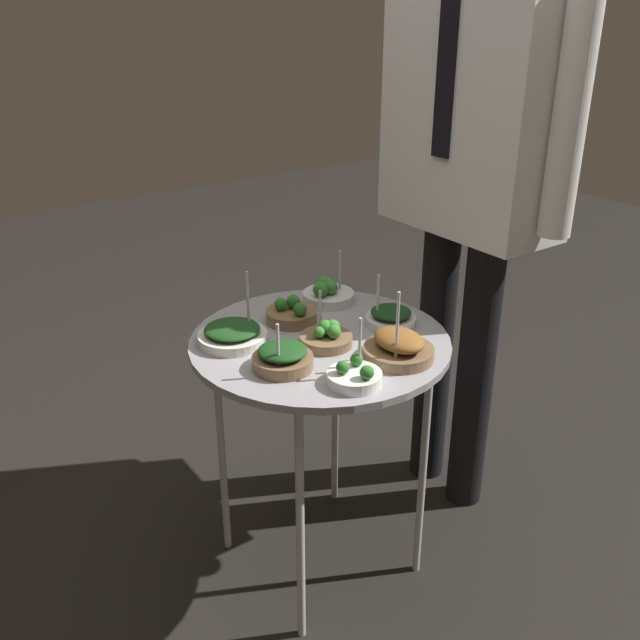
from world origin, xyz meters
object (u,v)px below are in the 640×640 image
object	(u,v)px
bowl_spinach_front_center	(283,358)
bowl_broccoli_front_left	(355,376)
bowl_broccoli_far_rim	(328,293)
bowl_spinach_back_left	(391,317)
bowl_broccoli_back_right	(327,337)
bowl_roast_mid_right	(399,347)
bowl_broccoli_center	(292,313)
bowl_spinach_front_right	(232,334)
serving_cart	(320,358)
waiter_figure	(474,138)

from	to	relation	value
bowl_spinach_front_center	bowl_broccoli_front_left	bearing A→B (deg)	30.68
bowl_broccoli_front_left	bowl_broccoli_far_rim	size ratio (longest dim) A/B	1.01
bowl_spinach_front_center	bowl_broccoli_front_left	world-z (taller)	bowl_broccoli_front_left
bowl_spinach_back_left	bowl_broccoli_front_left	xyz separation A→B (m)	(0.18, -0.26, -0.00)
bowl_broccoli_back_right	bowl_spinach_back_left	world-z (taller)	bowl_spinach_back_left
bowl_roast_mid_right	bowl_broccoli_center	bearing A→B (deg)	-164.46
bowl_spinach_front_center	bowl_spinach_back_left	bearing A→B (deg)	96.08
bowl_spinach_front_right	bowl_broccoli_far_rim	xyz separation A→B (m)	(-0.07, 0.33, 0.00)
serving_cart	bowl_roast_mid_right	distance (m)	0.22
bowl_broccoli_center	bowl_spinach_front_center	distance (m)	0.25
bowl_spinach_front_center	bowl_broccoli_back_right	distance (m)	0.15
bowl_roast_mid_right	bowl_broccoli_back_right	bearing A→B (deg)	-148.14
bowl_broccoli_back_right	bowl_spinach_back_left	size ratio (longest dim) A/B	0.93
bowl_spinach_front_center	bowl_spinach_front_right	bearing A→B (deg)	-170.65
bowl_spinach_front_right	bowl_spinach_back_left	world-z (taller)	bowl_spinach_front_right
bowl_broccoli_center	bowl_spinach_front_right	world-z (taller)	bowl_spinach_front_right
bowl_spinach_back_left	bowl_broccoli_front_left	size ratio (longest dim) A/B	0.96
bowl_broccoli_center	bowl_spinach_back_left	distance (m)	0.25
bowl_broccoli_center	bowl_broccoli_far_rim	xyz separation A→B (m)	(-0.05, 0.15, 0.00)
bowl_broccoli_back_right	waiter_figure	world-z (taller)	waiter_figure
bowl_spinach_front_center	bowl_spinach_front_right	world-z (taller)	bowl_spinach_front_right
bowl_roast_mid_right	bowl_spinach_back_left	size ratio (longest dim) A/B	1.35
bowl_spinach_front_center	waiter_figure	distance (m)	0.79
bowl_broccoli_front_left	bowl_broccoli_far_rim	world-z (taller)	bowl_broccoli_front_left
bowl_spinach_back_left	bowl_broccoli_far_rim	xyz separation A→B (m)	(-0.21, -0.04, 0.00)
bowl_broccoli_back_right	bowl_broccoli_front_left	distance (m)	0.19
bowl_broccoli_center	bowl_spinach_front_center	size ratio (longest dim) A/B	0.95
bowl_spinach_front_center	bowl_roast_mid_right	bearing A→B (deg)	64.43
bowl_broccoli_far_rim	waiter_figure	world-z (taller)	waiter_figure
bowl_spinach_front_right	bowl_broccoli_front_left	world-z (taller)	bowl_spinach_front_right
bowl_spinach_front_right	bowl_broccoli_far_rim	size ratio (longest dim) A/B	1.23
bowl_broccoli_center	bowl_broccoli_back_right	bearing A→B (deg)	-2.52
bowl_broccoli_center	bowl_roast_mid_right	distance (m)	0.32
bowl_spinach_back_left	bowl_broccoli_far_rim	distance (m)	0.21
waiter_figure	bowl_broccoli_center	bearing A→B (deg)	-98.72
bowl_spinach_front_center	bowl_spinach_front_right	xyz separation A→B (m)	(-0.18, -0.03, -0.00)
bowl_broccoli_front_left	bowl_broccoli_center	bearing A→B (deg)	169.16
bowl_spinach_front_center	bowl_roast_mid_right	size ratio (longest dim) A/B	0.75
bowl_roast_mid_right	waiter_figure	distance (m)	0.63
serving_cart	bowl_broccoli_back_right	xyz separation A→B (m)	(0.04, -0.01, 0.07)
bowl_broccoli_center	bowl_spinach_front_center	world-z (taller)	bowl_spinach_front_center
bowl_roast_mid_right	bowl_spinach_back_left	world-z (taller)	bowl_roast_mid_right
bowl_spinach_front_right	bowl_broccoli_front_left	xyz separation A→B (m)	(0.32, 0.12, -0.00)
bowl_broccoli_back_right	bowl_broccoli_center	bearing A→B (deg)	177.48
bowl_broccoli_back_right	bowl_roast_mid_right	world-z (taller)	bowl_roast_mid_right
bowl_broccoli_center	bowl_broccoli_far_rim	distance (m)	0.16
bowl_roast_mid_right	bowl_broccoli_front_left	size ratio (longest dim) A/B	1.30
bowl_roast_mid_right	bowl_spinach_back_left	bearing A→B (deg)	145.08
bowl_broccoli_front_left	bowl_spinach_front_center	bearing A→B (deg)	-149.32
bowl_broccoli_front_left	waiter_figure	size ratio (longest dim) A/B	0.08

